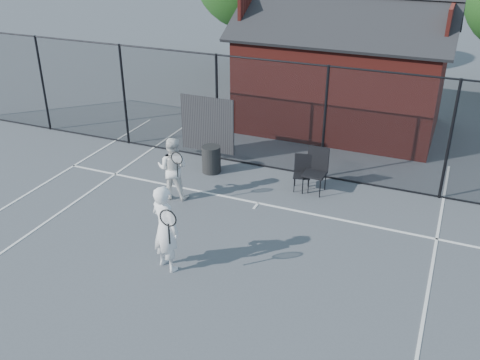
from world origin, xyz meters
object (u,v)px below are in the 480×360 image
at_px(chair_left, 315,172).
at_px(player_front, 165,228).
at_px(clubhouse, 342,77).
at_px(chair_right, 302,174).
at_px(waste_bin, 211,159).
at_px(player_back, 173,168).

bearing_deg(chair_left, player_front, -110.67).
xyz_separation_m(clubhouse, chair_right, (0.24, -4.90, -1.17)).
xyz_separation_m(clubhouse, chair_left, (0.57, -4.90, -1.05)).
bearing_deg(clubhouse, chair_left, -83.41).
bearing_deg(clubhouse, player_front, -97.54).
xyz_separation_m(clubhouse, player_front, (-1.21, -9.12, -0.71)).
bearing_deg(clubhouse, waste_bin, -115.40).
distance_m(player_front, player_back, 2.94).
height_order(clubhouse, player_front, clubhouse).
bearing_deg(chair_right, player_front, -122.63).
bearing_deg(chair_left, waste_bin, -178.98).
distance_m(clubhouse, waste_bin, 5.50).
bearing_deg(player_front, chair_left, 67.20).
height_order(clubhouse, chair_left, clubhouse).
height_order(player_front, waste_bin, player_front).
bearing_deg(chair_left, player_back, -150.57).
relative_size(clubhouse, chair_left, 5.86).
relative_size(clubhouse, player_back, 4.17).
height_order(chair_right, waste_bin, chair_right).
relative_size(chair_left, chair_right, 1.26).
bearing_deg(player_back, player_front, -63.29).
bearing_deg(player_front, clubhouse, 82.46).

